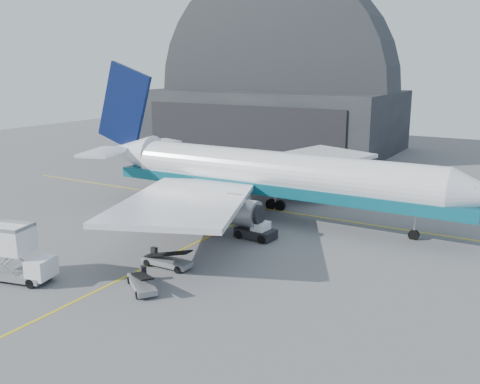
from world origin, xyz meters
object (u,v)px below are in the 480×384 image
Objects in this scene: catering_truck at (13,254)px; belt_loader_a at (167,261)px; airliner at (263,174)px; pushback_tug at (257,232)px; belt_loader_b at (142,283)px.

belt_loader_a is (8.90, 8.61, -1.66)m from catering_truck.
belt_loader_a is at bearing -88.55° from airliner.
pushback_tug is at bearing 45.57° from catering_truck.
catering_truck is 12.50m from belt_loader_a.
airliner is at bearing 90.55° from belt_loader_a.
catering_truck is (-8.43, -27.19, -2.74)m from airliner.
airliner is 9.51m from pushback_tug.
belt_loader_a is 4.94m from belt_loader_b.
belt_loader_b is (10.20, 3.84, -1.69)m from catering_truck.
belt_loader_b is (-1.69, -15.59, -0.15)m from pushback_tug.
belt_loader_b is at bearing -75.72° from belt_loader_a.
catering_truck is at bearing -136.85° from belt_loader_a.
airliner reaches higher than catering_truck.
airliner is 28.60m from catering_truck.
airliner is at bearing 131.36° from belt_loader_b.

